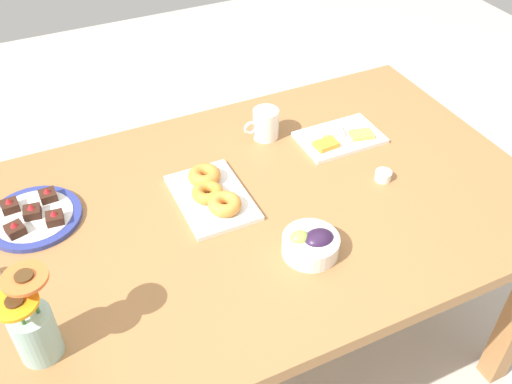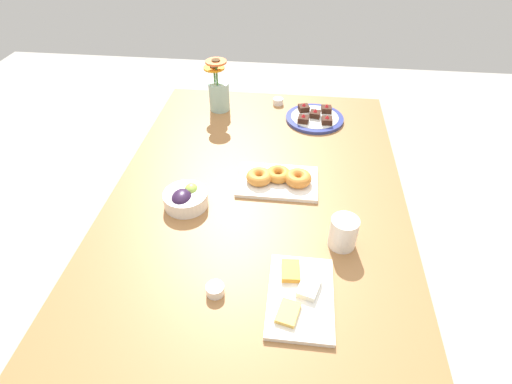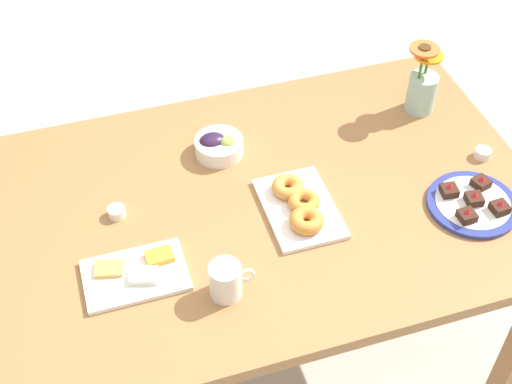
{
  "view_description": "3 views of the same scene",
  "coord_description": "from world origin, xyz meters",
  "px_view_note": "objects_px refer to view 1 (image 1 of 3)",
  "views": [
    {
      "loc": [
        0.5,
        1.07,
        1.8
      ],
      "look_at": [
        0.0,
        0.0,
        0.78
      ],
      "focal_mm": 40.0,
      "sensor_mm": 36.0,
      "label": 1
    },
    {
      "loc": [
        -1.0,
        -0.11,
        1.62
      ],
      "look_at": [
        0.0,
        0.0,
        0.78
      ],
      "focal_mm": 28.0,
      "sensor_mm": 36.0,
      "label": 2
    },
    {
      "loc": [
        -0.41,
        -1.31,
        2.18
      ],
      "look_at": [
        0.0,
        0.0,
        0.78
      ],
      "focal_mm": 50.0,
      "sensor_mm": 36.0,
      "label": 3
    }
  ],
  "objects_px": {
    "coffee_mug": "(265,124)",
    "cheese_platter": "(339,138)",
    "dessert_plate": "(34,217)",
    "jam_cup_berry": "(383,175)",
    "grape_bowl": "(311,244)",
    "croissant_platter": "(212,194)",
    "dining_table": "(256,225)",
    "flower_vase": "(34,329)"
  },
  "relations": [
    {
      "from": "jam_cup_berry",
      "to": "dessert_plate",
      "type": "distance_m",
      "value": 0.98
    },
    {
      "from": "croissant_platter",
      "to": "cheese_platter",
      "type": "bearing_deg",
      "value": -169.14
    },
    {
      "from": "dining_table",
      "to": "coffee_mug",
      "type": "xyz_separation_m",
      "value": [
        -0.16,
        -0.27,
        0.14
      ]
    },
    {
      "from": "grape_bowl",
      "to": "jam_cup_berry",
      "type": "xyz_separation_m",
      "value": [
        -0.33,
        -0.16,
        -0.01
      ]
    },
    {
      "from": "grape_bowl",
      "to": "croissant_platter",
      "type": "distance_m",
      "value": 0.33
    },
    {
      "from": "jam_cup_berry",
      "to": "grape_bowl",
      "type": "bearing_deg",
      "value": 26.04
    },
    {
      "from": "flower_vase",
      "to": "dessert_plate",
      "type": "bearing_deg",
      "value": -96.45
    },
    {
      "from": "grape_bowl",
      "to": "croissant_platter",
      "type": "xyz_separation_m",
      "value": [
        0.15,
        -0.29,
        -0.01
      ]
    },
    {
      "from": "grape_bowl",
      "to": "cheese_platter",
      "type": "bearing_deg",
      "value": -129.9
    },
    {
      "from": "dining_table",
      "to": "flower_vase",
      "type": "xyz_separation_m",
      "value": [
        0.62,
        0.24,
        0.17
      ]
    },
    {
      "from": "cheese_platter",
      "to": "croissant_platter",
      "type": "distance_m",
      "value": 0.48
    },
    {
      "from": "dining_table",
      "to": "dessert_plate",
      "type": "xyz_separation_m",
      "value": [
        0.57,
        -0.19,
        0.1
      ]
    },
    {
      "from": "coffee_mug",
      "to": "croissant_platter",
      "type": "height_order",
      "value": "coffee_mug"
    },
    {
      "from": "coffee_mug",
      "to": "grape_bowl",
      "type": "height_order",
      "value": "coffee_mug"
    },
    {
      "from": "dining_table",
      "to": "dessert_plate",
      "type": "relative_size",
      "value": 6.35
    },
    {
      "from": "coffee_mug",
      "to": "grape_bowl",
      "type": "relative_size",
      "value": 0.81
    },
    {
      "from": "jam_cup_berry",
      "to": "flower_vase",
      "type": "xyz_separation_m",
      "value": [
        1.0,
        0.17,
        0.07
      ]
    },
    {
      "from": "cheese_platter",
      "to": "jam_cup_berry",
      "type": "xyz_separation_m",
      "value": [
        -0.01,
        0.22,
        0.01
      ]
    },
    {
      "from": "dining_table",
      "to": "cheese_platter",
      "type": "relative_size",
      "value": 6.15
    },
    {
      "from": "grape_bowl",
      "to": "dining_table",
      "type": "bearing_deg",
      "value": -78.69
    },
    {
      "from": "cheese_platter",
      "to": "flower_vase",
      "type": "height_order",
      "value": "flower_vase"
    },
    {
      "from": "coffee_mug",
      "to": "cheese_platter",
      "type": "xyz_separation_m",
      "value": [
        -0.2,
        0.12,
        -0.04
      ]
    },
    {
      "from": "coffee_mug",
      "to": "flower_vase",
      "type": "height_order",
      "value": "flower_vase"
    },
    {
      "from": "coffee_mug",
      "to": "jam_cup_berry",
      "type": "xyz_separation_m",
      "value": [
        -0.22,
        0.34,
        -0.04
      ]
    },
    {
      "from": "jam_cup_berry",
      "to": "flower_vase",
      "type": "relative_size",
      "value": 0.2
    },
    {
      "from": "grape_bowl",
      "to": "cheese_platter",
      "type": "height_order",
      "value": "grape_bowl"
    },
    {
      "from": "dining_table",
      "to": "dessert_plate",
      "type": "distance_m",
      "value": 0.61
    },
    {
      "from": "dessert_plate",
      "to": "coffee_mug",
      "type": "bearing_deg",
      "value": -173.7
    },
    {
      "from": "coffee_mug",
      "to": "croissant_platter",
      "type": "xyz_separation_m",
      "value": [
        0.27,
        0.21,
        -0.03
      ]
    },
    {
      "from": "grape_bowl",
      "to": "cheese_platter",
      "type": "xyz_separation_m",
      "value": [
        -0.32,
        -0.38,
        -0.02
      ]
    },
    {
      "from": "dining_table",
      "to": "grape_bowl",
      "type": "xyz_separation_m",
      "value": [
        -0.05,
        0.23,
        0.12
      ]
    },
    {
      "from": "grape_bowl",
      "to": "cheese_platter",
      "type": "distance_m",
      "value": 0.5
    },
    {
      "from": "cheese_platter",
      "to": "dessert_plate",
      "type": "relative_size",
      "value": 1.03
    },
    {
      "from": "dining_table",
      "to": "croissant_platter",
      "type": "height_order",
      "value": "croissant_platter"
    },
    {
      "from": "croissant_platter",
      "to": "flower_vase",
      "type": "xyz_separation_m",
      "value": [
        0.51,
        0.3,
        0.06
      ]
    },
    {
      "from": "grape_bowl",
      "to": "croissant_platter",
      "type": "relative_size",
      "value": 0.52
    },
    {
      "from": "flower_vase",
      "to": "cheese_platter",
      "type": "bearing_deg",
      "value": -158.12
    },
    {
      "from": "dining_table",
      "to": "cheese_platter",
      "type": "distance_m",
      "value": 0.41
    },
    {
      "from": "coffee_mug",
      "to": "grape_bowl",
      "type": "bearing_deg",
      "value": 76.89
    },
    {
      "from": "dessert_plate",
      "to": "jam_cup_berry",
      "type": "bearing_deg",
      "value": 164.72
    },
    {
      "from": "coffee_mug",
      "to": "cheese_platter",
      "type": "bearing_deg",
      "value": 150.09
    },
    {
      "from": "croissant_platter",
      "to": "flower_vase",
      "type": "relative_size",
      "value": 1.17
    }
  ]
}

